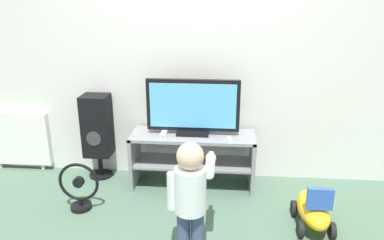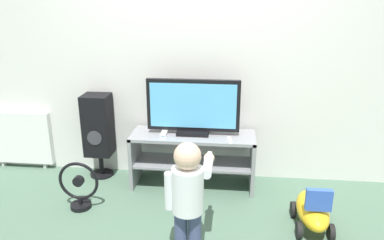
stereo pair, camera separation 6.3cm
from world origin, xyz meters
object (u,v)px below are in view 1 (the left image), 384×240
floor_fan (79,188)px  ride_on_toy (313,209)px  television (193,108)px  radiator (18,139)px  game_console (164,133)px  remote_primary (230,140)px  speaker_tower (97,127)px  child (191,190)px

floor_fan → ride_on_toy: floor_fan is taller
television → radiator: size_ratio=1.26×
game_console → remote_primary: (0.64, -0.10, -0.01)m
television → game_console: television is taller
speaker_tower → game_console: bearing=-11.8°
radiator → speaker_tower: bearing=-6.3°
remote_primary → radiator: (-2.31, 0.36, -0.21)m
ride_on_toy → television: bearing=148.0°
remote_primary → ride_on_toy: size_ratio=0.24×
game_console → ride_on_toy: (1.34, -0.61, -0.40)m
television → game_console: bearing=-168.5°
speaker_tower → radiator: bearing=173.7°
radiator → game_console: bearing=-8.7°
television → remote_primary: 0.47m
game_console → speaker_tower: (-0.73, 0.15, -0.02)m
child → ride_on_toy: bearing=23.1°
floor_fan → game_console: bearing=35.9°
child → ride_on_toy: 1.13m
game_console → child: size_ratio=0.20×
speaker_tower → remote_primary: bearing=-10.6°
game_console → ride_on_toy: size_ratio=0.32×
speaker_tower → floor_fan: speaker_tower is taller
television → game_console: 0.38m
game_console → floor_fan: game_console is taller
child → speaker_tower: bearing=132.6°
radiator → child: bearing=-32.4°
child → ride_on_toy: child is taller
game_console → remote_primary: bearing=-9.2°
remote_primary → speaker_tower: size_ratio=0.15×
game_console → radiator: radiator is taller
floor_fan → television: bearing=30.0°
remote_primary → speaker_tower: speaker_tower is taller
television → speaker_tower: television is taller
floor_fan → radiator: radiator is taller
game_console → floor_fan: bearing=-144.1°
television → radiator: bearing=174.1°
radiator → remote_primary: bearing=-8.8°
game_console → ride_on_toy: game_console is taller
remote_primary → floor_fan: remote_primary is taller
remote_primary → ride_on_toy: remote_primary is taller
television → ride_on_toy: 1.42m
game_console → floor_fan: (-0.70, -0.51, -0.37)m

